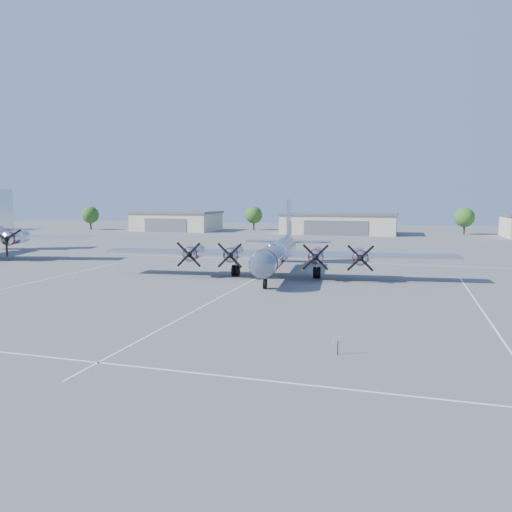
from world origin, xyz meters
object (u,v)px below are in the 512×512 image
(hangar_center, at_px, (339,223))
(tree_east, at_px, (465,217))
(hangar_west, at_px, (177,221))
(tree_west, at_px, (254,215))
(tree_far_west, at_px, (90,215))
(main_bomber_b29, at_px, (278,275))
(info_placard, at_px, (338,342))

(hangar_center, relative_size, tree_east, 4.31)
(hangar_west, relative_size, tree_west, 3.40)
(hangar_center, xyz_separation_m, tree_far_west, (-70.00, -3.96, 1.51))
(tree_far_west, xyz_separation_m, tree_east, (100.00, 10.00, 0.00))
(main_bomber_b29, bearing_deg, hangar_center, 85.03)
(hangar_west, bearing_deg, main_bomber_b29, -56.50)
(tree_west, xyz_separation_m, info_placard, (37.35, -106.83, -3.49))
(tree_west, height_order, main_bomber_b29, tree_west)
(hangar_west, distance_m, hangar_center, 45.00)
(tree_far_west, bearing_deg, info_placard, -49.03)
(hangar_west, height_order, hangar_center, same)
(hangar_west, bearing_deg, tree_east, 4.60)
(hangar_center, height_order, tree_east, tree_east)
(tree_west, bearing_deg, info_placard, -70.73)
(main_bomber_b29, bearing_deg, tree_west, 102.41)
(tree_west, xyz_separation_m, tree_east, (55.00, -2.00, 0.00))
(hangar_west, xyz_separation_m, hangar_center, (45.00, -0.00, -0.00))
(hangar_west, relative_size, main_bomber_b29, 0.57)
(hangar_west, distance_m, tree_east, 75.26)
(tree_east, height_order, info_placard, tree_east)
(tree_west, relative_size, tree_east, 1.00)
(tree_east, bearing_deg, main_bomber_b29, -110.27)
(hangar_west, xyz_separation_m, main_bomber_b29, (46.71, -70.56, -2.71))
(tree_west, bearing_deg, tree_far_west, -165.07)
(tree_east, xyz_separation_m, main_bomber_b29, (-28.29, -76.60, -4.22))
(tree_east, bearing_deg, hangar_west, -175.40)
(hangar_center, xyz_separation_m, tree_east, (30.00, 6.04, 1.51))
(hangar_center, distance_m, tree_far_west, 70.13)
(hangar_center, relative_size, tree_far_west, 4.31)
(tree_east, bearing_deg, tree_west, 177.92)
(tree_far_west, bearing_deg, hangar_west, 9.01)
(tree_far_west, height_order, main_bomber_b29, tree_far_west)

